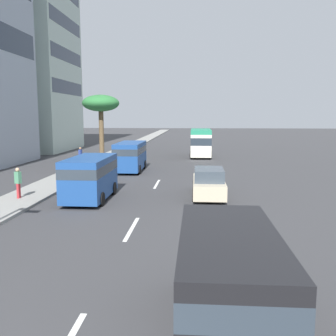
{
  "coord_description": "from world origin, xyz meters",
  "views": [
    {
      "loc": [
        -3.37,
        -2.57,
        4.62
      ],
      "look_at": [
        18.57,
        -0.96,
        1.5
      ],
      "focal_mm": 40.05,
      "sensor_mm": 36.0,
      "label": 1
    }
  ],
  "objects": [
    {
      "name": "van_lead",
      "position": [
        4.14,
        -3.29,
        1.28
      ],
      "size": [
        4.79,
        2.16,
        2.22
      ],
      "color": "black",
      "rests_on": "ground_plane"
    },
    {
      "name": "lane_stripe_far",
      "position": [
        21.37,
        0.0,
        0.01
      ],
      "size": [
        3.2,
        0.16,
        0.01
      ],
      "primitive_type": "cube",
      "color": "silver",
      "rests_on": "ground_plane"
    },
    {
      "name": "ground_plane",
      "position": [
        31.5,
        0.0,
        0.0
      ],
      "size": [
        198.0,
        198.0,
        0.0
      ],
      "primitive_type": "plane",
      "color": "#38383A"
    },
    {
      "name": "office_tower_far",
      "position": [
        45.02,
        20.21,
        16.91
      ],
      "size": [
        12.2,
        12.57,
        33.81
      ],
      "color": "#B2C6BC",
      "rests_on": "ground_plane"
    },
    {
      "name": "pedestrian_near_lamp",
      "position": [
        15.91,
        6.98,
        1.06
      ],
      "size": [
        0.33,
        0.38,
        1.66
      ],
      "rotation": [
        0.0,
        0.0,
        4.3
      ],
      "color": "red",
      "rests_on": "sidewalk_right"
    },
    {
      "name": "palm_tree",
      "position": [
        32.67,
        6.59,
        5.6
      ],
      "size": [
        3.55,
        3.55,
        6.41
      ],
      "color": "brown",
      "rests_on": "sidewalk_right"
    },
    {
      "name": "lane_stripe_mid",
      "position": [
        11.32,
        0.0,
        0.01
      ],
      "size": [
        3.2,
        0.16,
        0.01
      ],
      "primitive_type": "cube",
      "color": "silver",
      "rests_on": "ground_plane"
    },
    {
      "name": "car_second",
      "position": [
        17.78,
        -3.35,
        0.77
      ],
      "size": [
        4.58,
        1.84,
        1.63
      ],
      "color": "beige",
      "rests_on": "ground_plane"
    },
    {
      "name": "minibus_fifth",
      "position": [
        38.39,
        -3.16,
        1.67
      ],
      "size": [
        6.21,
        2.32,
        3.05
      ],
      "color": "silver",
      "rests_on": "ground_plane"
    },
    {
      "name": "van_third",
      "position": [
        27.09,
        2.79,
        1.37
      ],
      "size": [
        5.11,
        2.13,
        2.39
      ],
      "rotation": [
        0.0,
        0.0,
        3.14
      ],
      "color": "#1E478C",
      "rests_on": "ground_plane"
    },
    {
      "name": "pedestrian_mid_block",
      "position": [
        28.97,
        7.6,
        1.06
      ],
      "size": [
        0.35,
        0.27,
        1.66
      ],
      "rotation": [
        0.0,
        0.0,
        6.12
      ],
      "color": "gold",
      "rests_on": "sidewalk_right"
    },
    {
      "name": "sidewalk_right",
      "position": [
        31.5,
        6.89,
        0.07
      ],
      "size": [
        162.0,
        2.61,
        0.15
      ],
      "primitive_type": "cube",
      "color": "gray",
      "rests_on": "ground_plane"
    },
    {
      "name": "van_fourth",
      "position": [
        16.47,
        3.16,
        1.35
      ],
      "size": [
        4.8,
        2.14,
        2.35
      ],
      "rotation": [
        0.0,
        0.0,
        3.14
      ],
      "color": "#1E478C",
      "rests_on": "ground_plane"
    }
  ]
}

